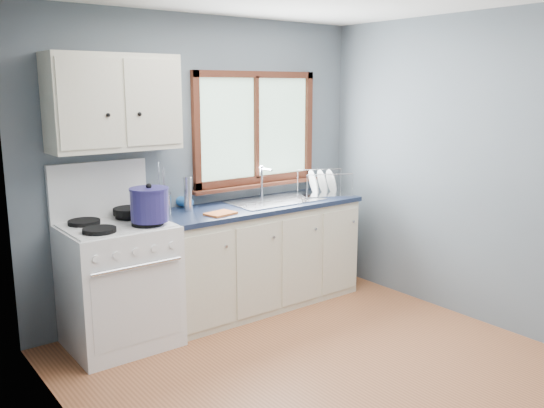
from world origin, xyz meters
TOP-DOWN VIEW (x-y plane):
  - floor at (0.00, 0.00)m, footprint 3.20×3.60m
  - wall_back at (0.00, 1.81)m, footprint 3.20×0.02m
  - wall_left at (-1.61, 0.00)m, footprint 0.02×3.60m
  - wall_right at (1.61, 0.00)m, footprint 0.02×3.60m
  - gas_range at (-0.95, 1.47)m, footprint 0.76×0.69m
  - base_cabinets at (0.36, 1.49)m, footprint 1.85×0.60m
  - countertop at (0.36, 1.49)m, footprint 1.89×0.64m
  - sink at (0.54, 1.49)m, footprint 0.84×0.46m
  - window at (0.54, 1.77)m, footprint 1.36×0.10m
  - upper_cabinets at (-0.85, 1.63)m, footprint 0.95×0.35m
  - skillet at (-0.78, 1.60)m, footprint 0.40×0.31m
  - stockpot at (-0.76, 1.30)m, footprint 0.37×0.37m
  - utensil_crock at (-0.46, 1.67)m, footprint 0.14×0.14m
  - thermos at (-0.28, 1.59)m, footprint 0.07×0.07m
  - soap_bottle at (-0.21, 1.68)m, footprint 0.11×0.11m
  - dish_towel at (-0.14, 1.32)m, footprint 0.25×0.20m
  - dish_rack at (1.08, 1.46)m, footprint 0.56×0.51m

SIDE VIEW (x-z plane):
  - floor at x=0.00m, z-range -0.02..0.00m
  - base_cabinets at x=0.36m, z-range -0.03..0.85m
  - gas_range at x=-0.95m, z-range -0.19..1.17m
  - sink at x=0.54m, z-range 0.64..1.08m
  - countertop at x=0.36m, z-range 0.88..0.92m
  - dish_towel at x=-0.14m, z-range 0.92..0.94m
  - dish_rack at x=1.08m, z-range 0.86..1.10m
  - skillet at x=-0.78m, z-range 0.96..1.01m
  - utensil_crock at x=-0.46m, z-range 0.80..1.21m
  - soap_bottle at x=-0.21m, z-range 0.92..1.16m
  - thermos at x=-0.28m, z-range 0.92..1.21m
  - stockpot at x=-0.76m, z-range 0.95..1.22m
  - wall_back at x=0.00m, z-range 0.00..2.50m
  - wall_left at x=-1.61m, z-range 0.00..2.50m
  - wall_right at x=1.61m, z-range 0.00..2.50m
  - window at x=0.54m, z-range 0.96..1.99m
  - upper_cabinets at x=-0.85m, z-range 1.45..2.15m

